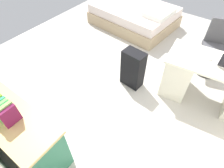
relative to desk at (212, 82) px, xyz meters
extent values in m
plane|color=beige|center=(1.19, 0.16, -0.39)|extent=(5.92, 5.92, 0.00)
cube|color=silver|center=(0.00, 0.00, 0.34)|extent=(1.51, 0.82, 0.04)
cube|color=beige|center=(0.49, 0.06, -0.03)|extent=(0.47, 0.64, 0.71)
cylinder|color=black|center=(0.17, -0.76, -0.37)|extent=(0.52, 0.52, 0.04)
cylinder|color=black|center=(0.17, -0.76, -0.18)|extent=(0.06, 0.06, 0.42)
cube|color=#4C4C51|center=(0.17, -0.76, 0.07)|extent=(0.57, 0.57, 0.08)
cube|color=#4C4C51|center=(0.23, -0.95, 0.33)|extent=(0.44, 0.18, 0.44)
cube|color=#28664C|center=(1.88, 2.24, -0.03)|extent=(1.76, 0.44, 0.73)
cube|color=#225641|center=(1.49, 2.01, -0.19)|extent=(0.67, 0.01, 0.25)
cube|color=#225641|center=(2.28, 2.01, -0.19)|extent=(0.67, 0.01, 0.25)
cube|color=tan|center=(2.23, -1.39, -0.25)|extent=(2.01, 1.56, 0.28)
cube|color=silver|center=(2.23, -1.39, -0.01)|extent=(1.95, 1.49, 0.20)
cube|color=white|center=(1.56, -1.33, 0.14)|extent=(0.54, 0.72, 0.10)
cube|color=black|center=(1.15, 0.40, -0.05)|extent=(0.38, 0.25, 0.68)
ellipsoid|color=white|center=(0.17, -0.01, 0.37)|extent=(0.07, 0.11, 0.03)
cube|color=maroon|center=(1.47, 2.24, 0.49)|extent=(0.04, 0.17, 0.22)
cube|color=#82B45B|center=(1.51, 2.24, 0.50)|extent=(0.04, 0.17, 0.24)
cube|color=#197C31|center=(1.55, 2.24, 0.48)|extent=(0.04, 0.17, 0.21)
cube|color=#6CB05A|center=(1.59, 2.24, 0.48)|extent=(0.04, 0.17, 0.22)
cube|color=#35BE79|center=(1.63, 2.24, 0.49)|extent=(0.03, 0.17, 0.22)
cube|color=olive|center=(1.67, 2.24, 0.47)|extent=(0.03, 0.17, 0.19)
camera|label=1|loc=(0.07, 2.47, 2.03)|focal=29.77mm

